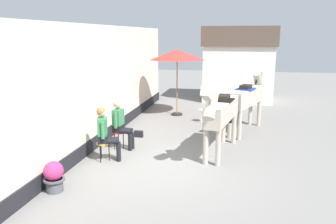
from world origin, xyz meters
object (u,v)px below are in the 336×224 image
object	(u,v)px
saddled_horse_far	(248,96)
satchel_bag	(139,134)
saddled_horse_near	(221,112)
spare_stool_white	(203,111)
seated_visitor_near	(105,131)
cafe_parasol	(177,55)
flower_planter_near	(54,176)
seated_visitor_far	(120,122)

from	to	relation	value
saddled_horse_far	satchel_bag	bearing A→B (deg)	-156.47
saddled_horse_near	saddled_horse_far	size ratio (longest dim) A/B	1.04
spare_stool_white	saddled_horse_near	bearing A→B (deg)	-76.72
seated_visitor_near	saddled_horse_far	bearing A→B (deg)	45.69
saddled_horse_far	satchel_bag	world-z (taller)	saddled_horse_far
saddled_horse_near	spare_stool_white	bearing A→B (deg)	103.28
spare_stool_white	satchel_bag	distance (m)	2.94
cafe_parasol	satchel_bag	bearing A→B (deg)	-100.84
saddled_horse_far	spare_stool_white	size ratio (longest dim) A/B	6.23
cafe_parasol	spare_stool_white	world-z (taller)	cafe_parasol
flower_planter_near	spare_stool_white	distance (m)	6.79
seated_visitor_far	flower_planter_near	bearing A→B (deg)	-98.24
saddled_horse_far	flower_planter_near	bearing A→B (deg)	-125.30
seated_visitor_near	seated_visitor_far	xyz separation A→B (m)	(0.05, 0.99, 0.00)
seated_visitor_far	spare_stool_white	distance (m)	4.01
flower_planter_near	spare_stool_white	xyz separation A→B (m)	(2.35, 6.36, 0.07)
cafe_parasol	satchel_bag	size ratio (longest dim) A/B	9.21
spare_stool_white	cafe_parasol	bearing A→B (deg)	140.98
spare_stool_white	seated_visitor_near	bearing A→B (deg)	-113.89
seated_visitor_near	cafe_parasol	world-z (taller)	cafe_parasol
seated_visitor_near	saddled_horse_near	bearing A→B (deg)	21.25
seated_visitor_far	satchel_bag	xyz separation A→B (m)	(0.17, 1.16, -0.68)
flower_planter_near	satchel_bag	size ratio (longest dim) A/B	2.29
seated_visitor_far	saddled_horse_near	xyz separation A→B (m)	(2.74, 0.09, 0.38)
flower_planter_near	seated_visitor_near	bearing A→B (deg)	78.89
flower_planter_near	cafe_parasol	xyz separation A→B (m)	(1.21, 7.29, 2.03)
seated_visitor_far	flower_planter_near	xyz separation A→B (m)	(-0.42, -2.88, -0.44)
seated_visitor_far	cafe_parasol	bearing A→B (deg)	79.86
saddled_horse_far	flower_planter_near	world-z (taller)	saddled_horse_far
seated_visitor_far	saddled_horse_near	distance (m)	2.77
seated_visitor_near	flower_planter_near	size ratio (longest dim) A/B	2.17
saddled_horse_near	saddled_horse_far	world-z (taller)	same
saddled_horse_far	satchel_bag	xyz separation A→B (m)	(-3.29, -1.43, -1.06)
satchel_bag	spare_stool_white	bearing A→B (deg)	-126.17
flower_planter_near	spare_stool_white	size ratio (longest dim) A/B	1.39
flower_planter_near	cafe_parasol	world-z (taller)	cafe_parasol
flower_planter_near	saddled_horse_far	bearing A→B (deg)	54.70
cafe_parasol	satchel_bag	world-z (taller)	cafe_parasol
seated_visitor_near	spare_stool_white	xyz separation A→B (m)	(1.98, 4.48, -0.38)
seated_visitor_far	saddled_horse_near	size ratio (longest dim) A/B	0.47
seated_visitor_far	saddled_horse_far	world-z (taller)	saddled_horse_far
saddled_horse_near	flower_planter_near	size ratio (longest dim) A/B	4.65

